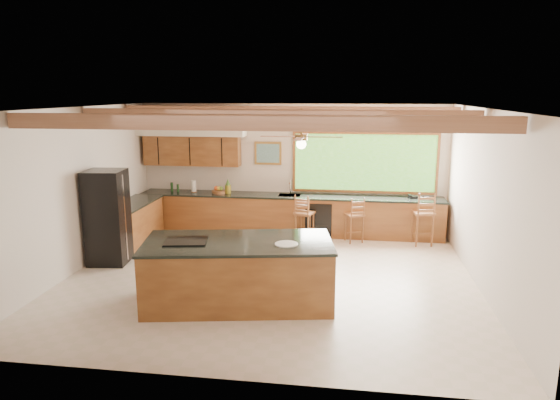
# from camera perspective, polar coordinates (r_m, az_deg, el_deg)

# --- Properties ---
(ground) EXTENTS (7.20, 7.20, 0.00)m
(ground) POSITION_cam_1_polar(r_m,az_deg,el_deg) (9.05, -1.20, -8.90)
(ground) COLOR beige
(ground) RESTS_ON ground
(room_shell) EXTENTS (7.27, 6.54, 3.02)m
(room_shell) POSITION_cam_1_polar(r_m,az_deg,el_deg) (9.17, -1.66, 5.66)
(room_shell) COLOR beige
(room_shell) RESTS_ON ground
(counter_run) EXTENTS (7.12, 3.10, 1.26)m
(counter_run) POSITION_cam_1_polar(r_m,az_deg,el_deg) (11.42, -3.25, -1.96)
(counter_run) COLOR brown
(counter_run) RESTS_ON ground
(island) EXTENTS (3.10, 1.85, 1.03)m
(island) POSITION_cam_1_polar(r_m,az_deg,el_deg) (7.91, -4.76, -8.21)
(island) COLOR brown
(island) RESTS_ON ground
(refrigerator) EXTENTS (0.78, 0.76, 1.82)m
(refrigerator) POSITION_cam_1_polar(r_m,az_deg,el_deg) (10.14, -19.12, -1.87)
(refrigerator) COLOR black
(refrigerator) RESTS_ON ground
(bar_stool_a) EXTENTS (0.37, 0.37, 0.98)m
(bar_stool_a) POSITION_cam_1_polar(r_m,az_deg,el_deg) (11.10, 2.67, -1.74)
(bar_stool_a) COLOR brown
(bar_stool_a) RESTS_ON ground
(bar_stool_b) EXTENTS (0.49, 0.49, 1.08)m
(bar_stool_b) POSITION_cam_1_polar(r_m,az_deg,el_deg) (10.96, 2.79, -1.62)
(bar_stool_b) COLOR brown
(bar_stool_b) RESTS_ON ground
(bar_stool_c) EXTENTS (0.48, 0.48, 1.02)m
(bar_stool_c) POSITION_cam_1_polar(r_m,az_deg,el_deg) (11.05, 8.50, -1.80)
(bar_stool_c) COLOR brown
(bar_stool_c) RESTS_ON ground
(bar_stool_d) EXTENTS (0.49, 0.49, 1.18)m
(bar_stool_d) POSITION_cam_1_polar(r_m,az_deg,el_deg) (11.13, 16.09, -1.54)
(bar_stool_d) COLOR brown
(bar_stool_d) RESTS_ON ground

